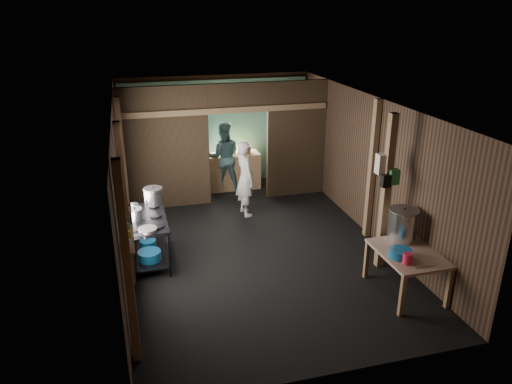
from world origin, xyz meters
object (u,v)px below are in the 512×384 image
object	(u,v)px
prep_table	(406,272)
stove_pot_large	(153,197)
gas_range	(148,240)
cook	(245,179)
pink_bucket	(407,259)
yellow_tub	(244,149)
stock_pot	(403,225)

from	to	relation	value
prep_table	stove_pot_large	world-z (taller)	stove_pot_large
gas_range	stove_pot_large	distance (m)	0.79
gas_range	cook	xyz separation A→B (m)	(2.07, 1.51, 0.38)
stove_pot_large	pink_bucket	xyz separation A→B (m)	(3.33, -2.81, -0.20)
pink_bucket	cook	size ratio (longest dim) A/B	0.10
yellow_tub	prep_table	bearing A→B (deg)	-75.91
stock_pot	pink_bucket	xyz separation A→B (m)	(-0.32, -0.70, -0.16)
gas_range	yellow_tub	bearing A→B (deg)	51.77
yellow_tub	cook	distance (m)	1.63
prep_table	stock_pot	bearing A→B (deg)	73.88
yellow_tub	stock_pot	bearing A→B (deg)	-73.43
prep_table	cook	size ratio (longest dim) A/B	0.73
gas_range	stove_pot_large	world-z (taller)	stove_pot_large
stock_pot	yellow_tub	bearing A→B (deg)	106.57
prep_table	cook	distance (m)	3.88
gas_range	stove_pot_large	xyz separation A→B (m)	(0.17, 0.53, 0.55)
prep_table	yellow_tub	bearing A→B (deg)	104.09
gas_range	stock_pot	xyz separation A→B (m)	(3.83, -1.58, 0.52)
yellow_tub	pink_bucket	bearing A→B (deg)	-78.74
stove_pot_large	stock_pot	xyz separation A→B (m)	(3.66, -2.11, -0.03)
prep_table	stove_pot_large	bearing A→B (deg)	144.58
pink_bucket	prep_table	bearing A→B (deg)	55.24
stove_pot_large	cook	distance (m)	2.14
gas_range	stock_pot	bearing A→B (deg)	-22.47
stove_pot_large	stock_pot	size ratio (longest dim) A/B	0.64
pink_bucket	cook	distance (m)	4.05
cook	prep_table	bearing A→B (deg)	-162.58
yellow_tub	cook	size ratio (longest dim) A/B	0.21
yellow_tub	gas_range	bearing A→B (deg)	-128.23
stove_pot_large	pink_bucket	world-z (taller)	stove_pot_large
yellow_tub	cook	bearing A→B (deg)	-102.89
prep_table	cook	world-z (taller)	cook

